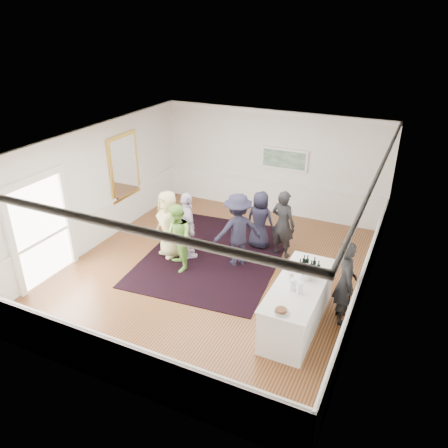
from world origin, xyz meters
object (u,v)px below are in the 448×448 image
at_px(guest_dark_a, 238,230).
at_px(guest_green, 177,238).
at_px(guest_tan, 169,224).
at_px(guest_navy, 260,220).
at_px(bartender, 345,282).
at_px(ice_bucket, 307,274).
at_px(nut_bowl, 281,311).
at_px(guest_dark_b, 283,224).
at_px(guest_lilac, 187,226).
at_px(serving_table, 298,304).

bearing_deg(guest_dark_a, guest_green, -6.23).
distance_m(guest_tan, guest_navy, 2.40).
relative_size(guest_green, guest_navy, 1.07).
relative_size(bartender, guest_green, 1.07).
xyz_separation_m(bartender, ice_bucket, (-0.71, -0.33, 0.20)).
bearing_deg(bartender, nut_bowl, 129.75).
xyz_separation_m(bartender, guest_dark_b, (-1.97, 2.01, -0.01)).
bearing_deg(guest_lilac, bartender, -147.55).
bearing_deg(guest_green, bartender, 42.05).
distance_m(guest_green, guest_lilac, 0.64).
bearing_deg(ice_bucket, guest_dark_b, 118.13).
height_order(serving_table, ice_bucket, ice_bucket).
distance_m(guest_green, ice_bucket, 3.39).
relative_size(guest_tan, guest_dark_a, 0.94).
distance_m(bartender, nut_bowl, 1.78).
height_order(guest_tan, guest_navy, guest_tan).
xyz_separation_m(guest_dark_a, ice_bucket, (2.11, -1.45, 0.16)).
bearing_deg(nut_bowl, serving_table, 88.02).
distance_m(guest_green, guest_navy, 2.38).
bearing_deg(nut_bowl, guest_navy, 115.94).
height_order(bartender, ice_bucket, bartender).
bearing_deg(guest_lilac, guest_navy, -93.78).
xyz_separation_m(guest_dark_a, nut_bowl, (2.01, -2.69, 0.08)).
bearing_deg(guest_lilac, guest_tan, 59.38).
height_order(guest_lilac, ice_bucket, guest_lilac).
distance_m(serving_table, bartender, 1.04).
relative_size(bartender, ice_bucket, 6.95).
relative_size(ice_bucket, nut_bowl, 1.02).
height_order(guest_green, nut_bowl, guest_green).
distance_m(guest_navy, ice_bucket, 3.20).
distance_m(guest_green, guest_dark_a, 1.49).
distance_m(guest_tan, guest_dark_b, 2.90).
relative_size(guest_dark_a, ice_bucket, 7.26).
bearing_deg(guest_lilac, ice_bucket, -155.09).
bearing_deg(serving_table, guest_tan, 160.76).
distance_m(guest_dark_a, guest_dark_b, 1.24).
xyz_separation_m(guest_tan, nut_bowl, (3.77, -2.35, 0.13)).
height_order(guest_green, guest_dark_a, guest_dark_a).
distance_m(guest_tan, ice_bucket, 4.03).
bearing_deg(guest_tan, guest_navy, 62.15).
distance_m(guest_lilac, nut_bowl, 4.13).
relative_size(guest_tan, ice_bucket, 6.85).
relative_size(guest_dark_b, nut_bowl, 7.06).
distance_m(bartender, guest_dark_a, 3.04).
height_order(bartender, guest_green, bartender).
xyz_separation_m(ice_bucket, nut_bowl, (-0.10, -1.25, -0.08)).
bearing_deg(serving_table, bartender, 35.19).
xyz_separation_m(bartender, nut_bowl, (-0.82, -1.58, 0.12)).
bearing_deg(serving_table, ice_bucket, 72.67).
bearing_deg(serving_table, guest_dark_b, 114.79).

